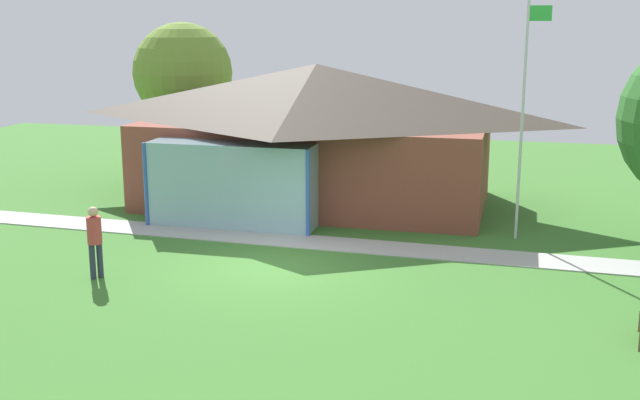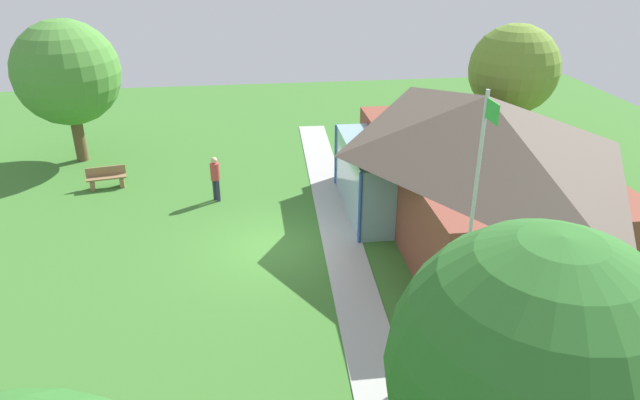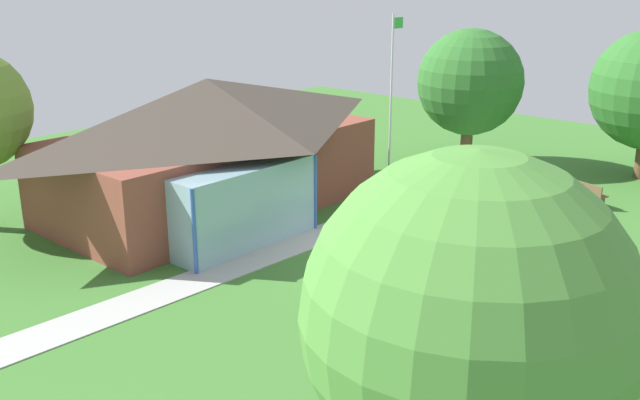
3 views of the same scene
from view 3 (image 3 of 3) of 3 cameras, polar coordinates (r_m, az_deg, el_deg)
ground_plane at (r=22.09m, az=4.89°, el=-3.93°), size 44.00×44.00×0.00m
pavilion at (r=25.28m, az=-8.51°, el=4.37°), size 11.90×7.67×4.55m
footpath at (r=23.40m, az=0.51°, el=-2.55°), size 24.79×2.17×0.03m
flagpole at (r=27.93m, az=5.59°, el=8.22°), size 0.64×0.08×6.48m
bench_lawn_far_right at (r=27.71m, az=19.98°, el=0.47°), size 0.84×1.56×0.84m
bench_front_left at (r=14.61m, az=11.45°, el=-14.70°), size 0.70×1.55×0.84m
visitor_strolling_lawn at (r=17.79m, az=2.40°, el=-5.88°), size 0.34×0.34×1.74m
tree_east_hedge at (r=31.21m, az=11.60°, el=8.95°), size 4.37×4.37×5.73m
tree_lawn_corner at (r=9.67m, az=11.47°, el=-8.93°), size 4.37×4.37×6.09m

